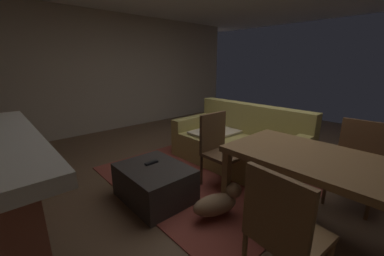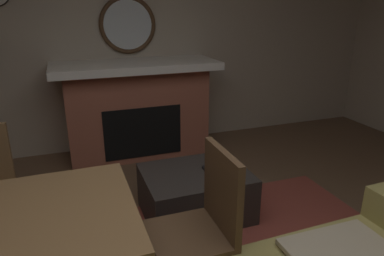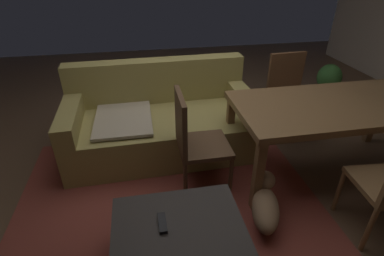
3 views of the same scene
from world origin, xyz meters
name	(u,v)px [view 3 (image 3 of 3)]	position (x,y,z in m)	size (l,w,h in m)	color
floor	(198,158)	(0.00, 0.00, 0.00)	(8.65, 8.65, 0.00)	brown
area_rug	(168,193)	(-0.39, -0.49, 0.01)	(2.60, 2.00, 0.01)	brown
couch	(161,121)	(-0.36, 0.31, 0.31)	(1.99, 1.04, 0.90)	#9E8E4C
ottoman_coffee_table	(179,247)	(-0.39, -1.23, 0.20)	(0.84, 0.66, 0.40)	#2D2826
tv_remote	(162,223)	(-0.49, -1.20, 0.41)	(0.05, 0.16, 0.02)	black
dining_table	(334,111)	(1.16, -0.41, 0.67)	(1.81, 0.89, 0.74)	brown
dining_chair_west	(194,138)	(-0.13, -0.41, 0.52)	(0.44, 0.44, 0.93)	#513823
dining_chair_north	(288,89)	(1.16, 0.43, 0.52)	(0.47, 0.47, 0.93)	brown
potted_plant	(329,79)	(2.23, 1.20, 0.29)	(0.35, 0.35, 0.51)	beige
small_dog	(265,204)	(0.34, -0.95, 0.17)	(0.36, 0.54, 0.30)	#8C6B4C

